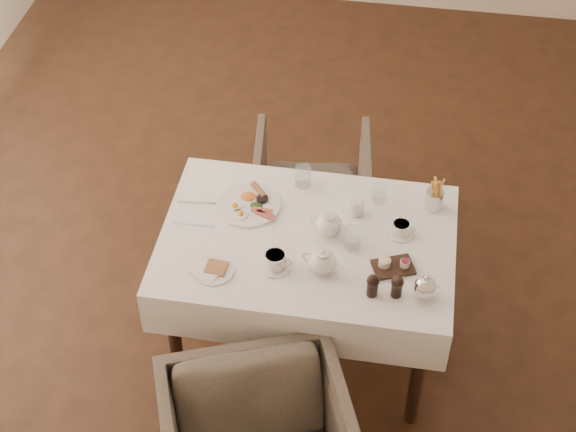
# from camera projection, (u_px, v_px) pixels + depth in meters

# --- Properties ---
(table) EXTENTS (1.28, 0.88, 0.75)m
(table) POSITION_uv_depth(u_px,v_px,m) (307.00, 256.00, 3.91)
(table) COLOR black
(table) RESTS_ON ground
(armchair_far) EXTENTS (0.68, 0.69, 0.57)m
(armchair_far) POSITION_uv_depth(u_px,v_px,m) (312.00, 187.00, 4.76)
(armchair_far) COLOR #463D33
(armchair_far) RESTS_ON ground
(breakfast_plate) EXTENTS (0.29, 0.29, 0.04)m
(breakfast_plate) POSITION_uv_depth(u_px,v_px,m) (249.00, 204.00, 3.97)
(breakfast_plate) COLOR white
(breakfast_plate) RESTS_ON table
(side_plate) EXTENTS (0.18, 0.17, 0.02)m
(side_plate) POSITION_uv_depth(u_px,v_px,m) (212.00, 271.00, 3.68)
(side_plate) COLOR white
(side_plate) RESTS_ON table
(teapot_centre) EXTENTS (0.18, 0.16, 0.13)m
(teapot_centre) POSITION_uv_depth(u_px,v_px,m) (329.00, 223.00, 3.80)
(teapot_centre) COLOR white
(teapot_centre) RESTS_ON table
(teapot_front) EXTENTS (0.18, 0.15, 0.13)m
(teapot_front) POSITION_uv_depth(u_px,v_px,m) (322.00, 260.00, 3.64)
(teapot_front) COLOR white
(teapot_front) RESTS_ON table
(creamer) EXTENTS (0.09, 0.09, 0.08)m
(creamer) POSITION_uv_depth(u_px,v_px,m) (356.00, 206.00, 3.91)
(creamer) COLOR white
(creamer) RESTS_ON table
(teacup_near) EXTENTS (0.14, 0.14, 0.07)m
(teacup_near) POSITION_uv_depth(u_px,v_px,m) (275.00, 261.00, 3.68)
(teacup_near) COLOR white
(teacup_near) RESTS_ON table
(teacup_far) EXTENTS (0.12, 0.12, 0.06)m
(teacup_far) POSITION_uv_depth(u_px,v_px,m) (401.00, 229.00, 3.83)
(teacup_far) COLOR white
(teacup_far) RESTS_ON table
(glass_left) EXTENTS (0.09, 0.09, 0.10)m
(glass_left) POSITION_uv_depth(u_px,v_px,m) (303.00, 176.00, 4.04)
(glass_left) COLOR silver
(glass_left) RESTS_ON table
(glass_mid) EXTENTS (0.08, 0.08, 0.10)m
(glass_mid) POSITION_uv_depth(u_px,v_px,m) (353.00, 238.00, 3.76)
(glass_mid) COLOR silver
(glass_mid) RESTS_ON table
(glass_right) EXTENTS (0.07, 0.07, 0.09)m
(glass_right) POSITION_uv_depth(u_px,v_px,m) (379.00, 194.00, 3.96)
(glass_right) COLOR silver
(glass_right) RESTS_ON table
(condiment_board) EXTENTS (0.20, 0.17, 0.04)m
(condiment_board) POSITION_uv_depth(u_px,v_px,m) (393.00, 266.00, 3.69)
(condiment_board) COLOR black
(condiment_board) RESTS_ON table
(pepper_mill_left) EXTENTS (0.06, 0.06, 0.11)m
(pepper_mill_left) POSITION_uv_depth(u_px,v_px,m) (373.00, 285.00, 3.56)
(pepper_mill_left) COLOR black
(pepper_mill_left) RESTS_ON table
(pepper_mill_right) EXTENTS (0.06, 0.06, 0.11)m
(pepper_mill_right) POSITION_uv_depth(u_px,v_px,m) (397.00, 286.00, 3.56)
(pepper_mill_right) COLOR black
(pepper_mill_right) RESTS_ON table
(silver_pot) EXTENTS (0.14, 0.13, 0.12)m
(silver_pot) POSITION_uv_depth(u_px,v_px,m) (425.00, 286.00, 3.55)
(silver_pot) COLOR white
(silver_pot) RESTS_ON table
(fries_cup) EXTENTS (0.08, 0.08, 0.17)m
(fries_cup) POSITION_uv_depth(u_px,v_px,m) (435.00, 195.00, 3.91)
(fries_cup) COLOR silver
(fries_cup) RESTS_ON table
(cutlery_fork) EXTENTS (0.18, 0.03, 0.00)m
(cutlery_fork) POSITION_uv_depth(u_px,v_px,m) (197.00, 203.00, 3.98)
(cutlery_fork) COLOR silver
(cutlery_fork) RESTS_ON table
(cutlery_knife) EXTENTS (0.19, 0.02, 0.00)m
(cutlery_knife) POSITION_uv_depth(u_px,v_px,m) (193.00, 224.00, 3.88)
(cutlery_knife) COLOR silver
(cutlery_knife) RESTS_ON table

